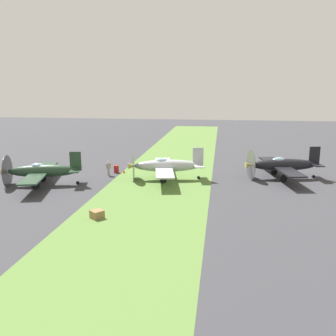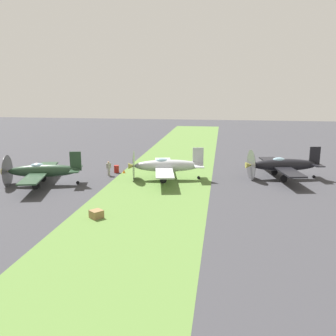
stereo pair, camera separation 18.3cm
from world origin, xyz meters
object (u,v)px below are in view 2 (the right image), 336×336
airplane_trail (283,165)px  ground_crew_chief (109,168)px  supply_crate (96,214)px  runway_marker_cone (124,171)px  airplane_lead (42,171)px  airplane_wingman (166,166)px  fuel_drum (116,169)px

airplane_trail → ground_crew_chief: airplane_trail is taller
supply_crate → runway_marker_cone: supply_crate is taller
airplane_lead → runway_marker_cone: bearing=-60.2°
airplane_wingman → fuel_drum: airplane_wingman is taller
fuel_drum → airplane_wingman: bearing=-110.7°
airplane_wingman → supply_crate: bearing=153.9°
airplane_lead → airplane_trail: airplane_trail is taller
ground_crew_chief → runway_marker_cone: ground_crew_chief is taller
airplane_lead → airplane_wingman: bearing=-84.8°
airplane_lead → airplane_trail: 26.52m
airplane_lead → runway_marker_cone: (6.72, -7.06, -1.34)m
airplane_lead → ground_crew_chief: airplane_lead is taller
fuel_drum → runway_marker_cone: bearing=-94.1°
airplane_trail → supply_crate: 22.81m
airplane_lead → airplane_wingman: size_ratio=0.98×
fuel_drum → runway_marker_cone: fuel_drum is taller
airplane_lead → airplane_trail: (6.68, -25.66, 0.04)m
airplane_lead → runway_marker_cone: size_ratio=23.89×
airplane_trail → fuel_drum: bearing=78.5°
airplane_lead → airplane_trail: size_ratio=0.97×
airplane_wingman → airplane_trail: bearing=-90.5°
airplane_lead → ground_crew_chief: (5.19, -5.64, -0.65)m
runway_marker_cone → airplane_wingman: bearing=-113.3°
ground_crew_chief → supply_crate: (-14.04, -3.36, -0.59)m
airplane_lead → supply_crate: (-8.85, -9.00, -1.24)m
ground_crew_chief → runway_marker_cone: (1.53, -1.42, -0.69)m
ground_crew_chief → airplane_lead: bearing=176.4°
ground_crew_chief → fuel_drum: (1.59, -0.47, -0.46)m
airplane_trail → fuel_drum: 19.58m
fuel_drum → supply_crate: (-15.64, -2.89, -0.13)m
fuel_drum → airplane_lead: bearing=138.0°
airplane_wingman → airplane_trail: size_ratio=0.99×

